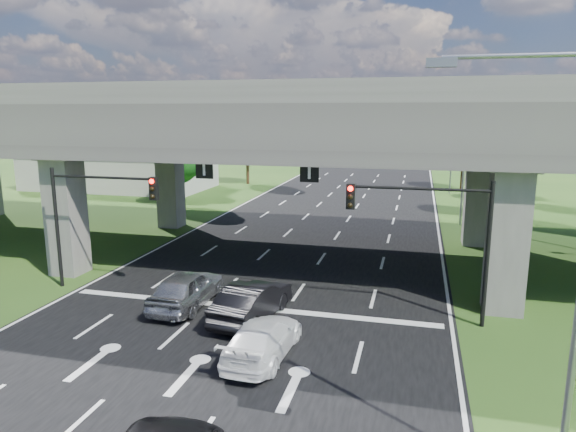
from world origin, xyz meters
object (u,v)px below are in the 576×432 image
at_px(car_white, 263,339).
at_px(car_dark, 252,301).
at_px(streetlight_near, 564,252).
at_px(streetlight_far, 459,149).
at_px(car_silver, 187,288).
at_px(signal_right, 433,224).
at_px(signal_left, 93,207).
at_px(streetlight_beyond, 449,139).

bearing_deg(car_white, car_dark, -62.76).
bearing_deg(streetlight_near, car_dark, 138.70).
bearing_deg(streetlight_far, car_silver, -121.28).
distance_m(signal_right, car_white, 8.24).
xyz_separation_m(car_dark, car_white, (1.42, -3.12, -0.13)).
xyz_separation_m(streetlight_near, car_silver, (-12.76, 9.00, -4.98)).
bearing_deg(car_dark, streetlight_far, -105.67).
height_order(signal_left, streetlight_near, streetlight_near).
xyz_separation_m(streetlight_near, streetlight_beyond, (0.00, 46.00, 0.00)).
bearing_deg(car_dark, streetlight_near, 146.53).
relative_size(streetlight_near, car_white, 2.14).
bearing_deg(streetlight_beyond, streetlight_far, -90.00).
height_order(streetlight_far, car_dark, streetlight_far).
bearing_deg(car_white, streetlight_beyond, -98.38).
bearing_deg(signal_right, streetlight_beyond, 86.39).
xyz_separation_m(signal_left, car_white, (9.91, -4.77, -3.48)).
distance_m(streetlight_beyond, car_white, 41.93).
bearing_deg(streetlight_beyond, signal_left, -116.43).
xyz_separation_m(streetlight_far, car_silver, (-12.76, -21.00, -4.98)).
bearing_deg(streetlight_beyond, car_white, -101.11).
height_order(signal_left, streetlight_far, streetlight_far).
height_order(streetlight_beyond, car_white, streetlight_beyond).
bearing_deg(signal_right, signal_left, 180.00).
bearing_deg(streetlight_far, car_white, -107.89).
height_order(signal_right, streetlight_near, streetlight_near).
bearing_deg(car_dark, streetlight_beyond, -96.22).
relative_size(signal_right, streetlight_beyond, 0.60).
height_order(streetlight_near, car_white, streetlight_near).
bearing_deg(streetlight_far, streetlight_beyond, 90.00).
height_order(streetlight_far, car_white, streetlight_far).
height_order(streetlight_near, streetlight_beyond, same).
bearing_deg(streetlight_far, car_dark, -113.50).
bearing_deg(car_white, streetlight_far, -105.16).
height_order(streetlight_near, car_silver, streetlight_near).
xyz_separation_m(signal_right, streetlight_beyond, (2.27, 36.06, 1.66)).
relative_size(streetlight_far, car_dark, 2.05).
distance_m(signal_right, streetlight_far, 20.25).
xyz_separation_m(streetlight_near, car_dark, (-9.44, 8.29, -5.01)).
xyz_separation_m(signal_right, car_white, (-5.74, -4.77, -3.48)).
height_order(car_silver, car_white, car_silver).
distance_m(streetlight_beyond, car_silver, 39.45).
bearing_deg(car_silver, streetlight_near, 144.90).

